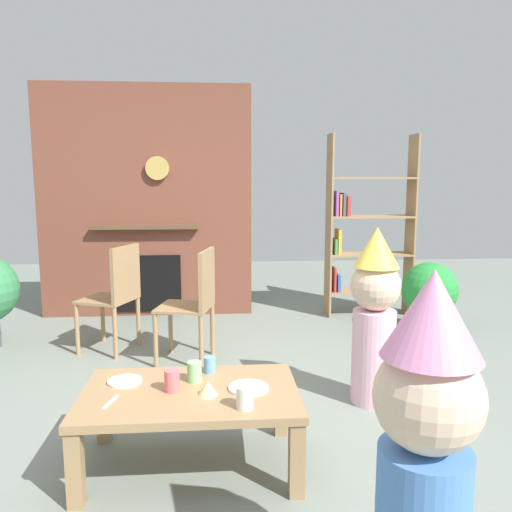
{
  "coord_description": "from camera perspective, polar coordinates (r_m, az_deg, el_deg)",
  "views": [
    {
      "loc": [
        -0.1,
        -2.79,
        1.44
      ],
      "look_at": [
        0.15,
        0.4,
        0.95
      ],
      "focal_mm": 35.43,
      "sensor_mm": 36.0,
      "label": 1
    }
  ],
  "objects": [
    {
      "name": "table_fork",
      "position": [
        2.56,
        -16.11,
        -15.55
      ],
      "size": [
        0.05,
        0.15,
        0.01
      ],
      "primitive_type": "cube",
      "rotation": [
        0.0,
        0.0,
        1.31
      ],
      "color": "silver",
      "rests_on": "coffee_table"
    },
    {
      "name": "paper_cup_near_left",
      "position": [
        2.7,
        -6.96,
        -12.83
      ],
      "size": [
        0.07,
        0.07,
        0.1
      ],
      "primitive_type": "cylinder",
      "color": "#8CD18C",
      "rests_on": "coffee_table"
    },
    {
      "name": "child_with_cone_hat",
      "position": [
        1.71,
        18.58,
        -20.2
      ],
      "size": [
        0.33,
        0.33,
        1.18
      ],
      "rotation": [
        0.0,
        0.0,
        2.21
      ],
      "color": "#4C7FC6",
      "rests_on": "ground_plane"
    },
    {
      "name": "dining_chair_left",
      "position": [
        4.37,
        -15.46,
        -3.91
      ],
      "size": [
        0.52,
        0.52,
        0.9
      ],
      "rotation": [
        0.0,
        0.0,
        2.76
      ],
      "color": "#9E7A51",
      "rests_on": "ground_plane"
    },
    {
      "name": "paper_cup_far_left",
      "position": [
        2.6,
        -9.47,
        -13.7
      ],
      "size": [
        0.07,
        0.07,
        0.11
      ],
      "primitive_type": "cylinder",
      "color": "#E5666B",
      "rests_on": "coffee_table"
    },
    {
      "name": "potted_plant_tall",
      "position": [
        5.04,
        18.98,
        -3.91
      ],
      "size": [
        0.52,
        0.52,
        0.67
      ],
      "color": "#4C5660",
      "rests_on": "ground_plane"
    },
    {
      "name": "birthday_cake_slice",
      "position": [
        2.54,
        -5.45,
        -14.62
      ],
      "size": [
        0.1,
        0.1,
        0.07
      ],
      "primitive_type": "cone",
      "color": "#EAC68C",
      "rests_on": "coffee_table"
    },
    {
      "name": "paper_plate_front",
      "position": [
        2.61,
        -0.85,
        -14.66
      ],
      "size": [
        0.2,
        0.2,
        0.01
      ],
      "primitive_type": "cylinder",
      "color": "white",
      "rests_on": "coffee_table"
    },
    {
      "name": "paper_cup_near_right",
      "position": [
        2.81,
        -5.25,
        -12.12
      ],
      "size": [
        0.06,
        0.06,
        0.09
      ],
      "primitive_type": "cylinder",
      "color": "#669EE0",
      "rests_on": "coffee_table"
    },
    {
      "name": "paper_plate_rear",
      "position": [
        2.77,
        -14.6,
        -13.51
      ],
      "size": [
        0.18,
        0.18,
        0.01
      ],
      "primitive_type": "cylinder",
      "color": "white",
      "rests_on": "coffee_table"
    },
    {
      "name": "dining_chair_middle",
      "position": [
        4.0,
        -6.83,
        -4.81
      ],
      "size": [
        0.48,
        0.48,
        0.9
      ],
      "rotation": [
        0.0,
        0.0,
        2.91
      ],
      "color": "#9E7A51",
      "rests_on": "ground_plane"
    },
    {
      "name": "coffee_table",
      "position": [
        2.63,
        -7.43,
        -16.03
      ],
      "size": [
        1.07,
        0.66,
        0.4
      ],
      "color": "#9E7A51",
      "rests_on": "ground_plane"
    },
    {
      "name": "child_in_pink",
      "position": [
        3.32,
        13.25,
        -6.12
      ],
      "size": [
        0.32,
        0.32,
        1.14
      ],
      "rotation": [
        0.0,
        0.0,
        -2.62
      ],
      "color": "#EAB2C6",
      "rests_on": "ground_plane"
    },
    {
      "name": "ground_plane",
      "position": [
        3.14,
        -2.28,
        -18.6
      ],
      "size": [
        12.0,
        12.0,
        0.0
      ],
      "primitive_type": "plane",
      "color": "gray"
    },
    {
      "name": "paper_cup_center",
      "position": [
        2.39,
        -1.26,
        -15.68
      ],
      "size": [
        0.08,
        0.08,
        0.1
      ],
      "primitive_type": "cylinder",
      "color": "silver",
      "rests_on": "coffee_table"
    },
    {
      "name": "bookshelf",
      "position": [
        5.44,
        12.09,
        2.81
      ],
      "size": [
        0.9,
        0.28,
        1.9
      ],
      "color": "#9E7A51",
      "rests_on": "ground_plane"
    },
    {
      "name": "brick_fireplace_feature",
      "position": [
        5.44,
        -12.29,
        5.87
      ],
      "size": [
        2.2,
        0.28,
        2.4
      ],
      "color": "brown",
      "rests_on": "ground_plane"
    }
  ]
}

